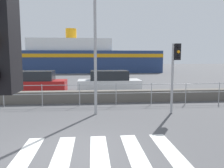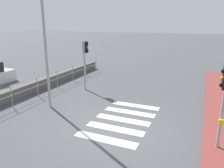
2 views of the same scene
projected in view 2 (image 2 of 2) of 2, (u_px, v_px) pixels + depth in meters
name	position (u px, v px, depth m)	size (l,w,h in m)	color
ground_plane	(116.00, 127.00, 8.75)	(160.00, 160.00, 0.00)	#4C4C4F
crosswalk	(123.00, 120.00, 9.44)	(4.05, 2.40, 0.01)	silver
harbor_fence	(11.00, 93.00, 10.66)	(18.16, 0.04, 1.10)	#9EA0A3
traffic_light_far	(85.00, 55.00, 13.19)	(0.34, 0.32, 2.96)	#9EA0A3
streetlamp	(47.00, 28.00, 9.79)	(0.32, 0.97, 6.17)	#9EA0A3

